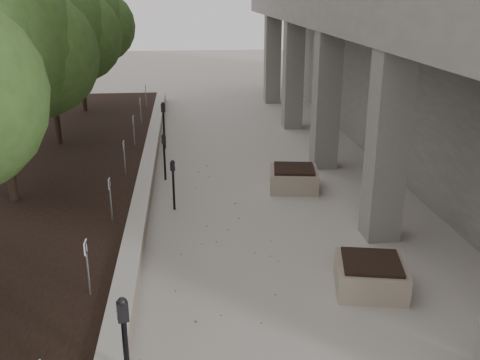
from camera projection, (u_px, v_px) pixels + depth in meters
retaining_wall at (145, 187)px, 14.10m from camera, size 0.39×26.00×0.50m
crabapple_tree_4 at (50, 58)px, 16.62m from camera, size 4.60×4.00×5.44m
crabapple_tree_5 at (79, 43)px, 21.31m from camera, size 4.60×4.00×5.44m
parking_sign_3 at (88, 268)px, 8.68m from camera, size 0.04×0.22×0.96m
parking_sign_4 at (111, 200)px, 11.50m from camera, size 0.04×0.22×0.96m
parking_sign_5 at (125, 159)px, 14.31m from camera, size 0.04×0.22×0.96m
parking_sign_6 at (134, 131)px, 17.13m from camera, size 0.04×0.22×0.96m
parking_sign_7 at (141, 111)px, 19.95m from camera, size 0.04×0.22×0.96m
parking_sign_8 at (146, 96)px, 22.76m from camera, size 0.04×0.22×0.96m
parking_meter_1 at (126, 353)px, 6.80m from camera, size 0.18×0.15×1.59m
parking_meter_3 at (173, 185)px, 13.09m from camera, size 0.14×0.12×1.27m
parking_meter_4 at (164, 157)px, 15.15m from camera, size 0.15×0.12×1.35m
parking_meter_5 at (164, 126)px, 18.16m from camera, size 0.17×0.14×1.58m
planter_front at (370, 275)px, 9.69m from camera, size 1.43×1.43×0.56m
planter_back at (294, 178)px, 14.62m from camera, size 1.45×1.45×0.59m
berry_scatter at (222, 265)px, 10.59m from camera, size 3.30×14.10×0.02m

